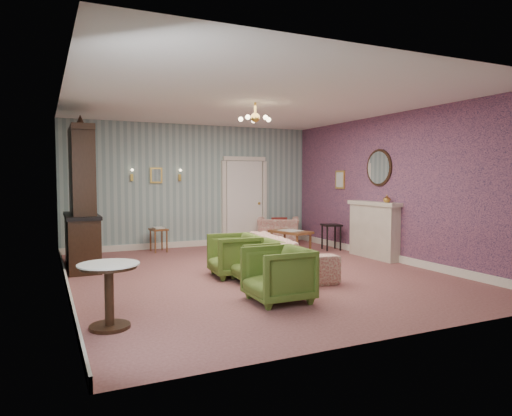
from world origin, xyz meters
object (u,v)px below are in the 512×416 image
olive_chair_c (234,253)px  side_table_black (331,237)px  fireplace (374,230)px  olive_chair_b (255,258)px  pedestal_table (109,296)px  sofa_chintz (288,248)px  dresser (81,194)px  olive_chair_a (278,272)px  wingback_chair (278,226)px  coffee_table (291,241)px

olive_chair_c → side_table_black: olive_chair_c is taller
olive_chair_c → fireplace: (3.27, 0.43, 0.19)m
olive_chair_b → pedestal_table: size_ratio=1.02×
sofa_chintz → dresser: size_ratio=0.82×
olive_chair_c → olive_chair_a: bearing=2.4°
wingback_chair → side_table_black: bearing=142.8°
dresser → pedestal_table: (0.00, -3.73, -0.99)m
olive_chair_a → side_table_black: (3.13, 3.37, -0.10)m
olive_chair_a → coffee_table: 4.15m
wingback_chair → dresser: (-4.67, -1.24, 0.91)m
olive_chair_b → side_table_black: size_ratio=1.24×
wingback_chair → fireplace: (0.84, -2.61, 0.14)m
sofa_chintz → coffee_table: (1.14, 1.95, -0.20)m
sofa_chintz → olive_chair_c: bearing=89.1°
olive_chair_a → fireplace: 3.98m
olive_chair_b → olive_chair_c: size_ratio=0.94×
wingback_chair → pedestal_table: 6.82m
olive_chair_c → sofa_chintz: (0.95, -0.13, 0.05)m
dresser → coffee_table: (4.34, 0.00, -1.11)m
pedestal_table → sofa_chintz: bearing=29.1°
olive_chair_b → fireplace: fireplace is taller
olive_chair_c → fireplace: size_ratio=0.56×
sofa_chintz → wingback_chair: 3.51m
fireplace → side_table_black: fireplace is taller
side_table_black → olive_chair_a: bearing=-132.9°
olive_chair_c → wingback_chair: wingback_chair is taller
fireplace → pedestal_table: (-5.51, -2.35, -0.22)m
fireplace → olive_chair_c: bearing=-172.4°
fireplace → pedestal_table: 5.99m
coffee_table → side_table_black: side_table_black is taller
wingback_chair → pedestal_table: (-4.67, -4.96, -0.08)m
olive_chair_b → side_table_black: olive_chair_b is taller
olive_chair_c → sofa_chintz: sofa_chintz is taller
olive_chair_b → dresser: 3.47m
olive_chair_a → olive_chair_c: (0.07, 1.72, -0.01)m
sofa_chintz → fireplace: (2.32, 0.57, 0.14)m
olive_chair_c → dresser: size_ratio=0.29×
sofa_chintz → pedestal_table: (-3.19, -1.78, -0.08)m
wingback_chair → side_table_black: size_ratio=1.70×
side_table_black → pedestal_table: size_ratio=0.82×
coffee_table → olive_chair_a: bearing=-121.5°
olive_chair_c → pedestal_table: size_ratio=1.08×
wingback_chair → dresser: bearing=43.3°
wingback_chair → sofa_chintz: bearing=93.7°
olive_chair_b → pedestal_table: olive_chair_b is taller
dresser → fireplace: size_ratio=1.93×
wingback_chair → side_table_black: (0.63, -1.40, -0.14)m
fireplace → dresser: bearing=165.9°
wingback_chair → olive_chair_c: bearing=80.0°
olive_chair_a → wingback_chair: wingback_chair is taller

